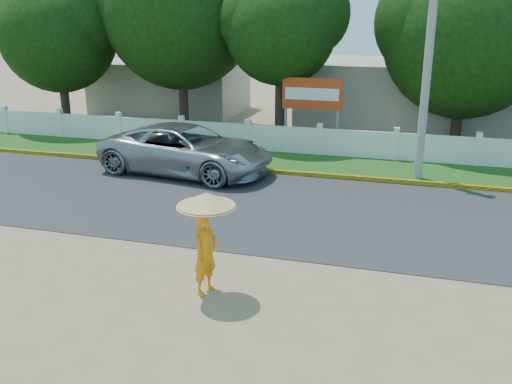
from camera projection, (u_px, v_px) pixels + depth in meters
The scene contains 12 objects.
ground at pixel (231, 273), 12.92m from camera, with size 120.00×120.00×0.00m, color #9E8460.
road at pixel (279, 208), 17.03m from camera, with size 60.00×7.00×0.02m, color #38383A.
grass_verge at pixel (312, 164), 21.82m from camera, with size 60.00×3.50×0.03m, color #2D601E.
curb at pixel (303, 174), 20.25m from camera, with size 40.00×0.18×0.16m, color yellow.
fence at pixel (319, 142), 22.98m from camera, with size 40.00×0.10×1.10m, color silver.
building_near at pixel (405, 95), 28.07m from camera, with size 10.00×6.00×3.20m, color #B7AD99.
building_far at pixel (171, 86), 32.48m from camera, with size 8.00×5.00×2.80m, color #B7AD99.
utility_pole at pixel (426, 81), 18.93m from camera, with size 0.28×0.28×6.80m, color gray.
vehicle at pixel (186, 150), 20.40m from camera, with size 2.88×6.25×1.74m, color #9B9EA2.
monk_with_parasol at pixel (206, 228), 11.61m from camera, with size 1.22×1.22×2.21m.
billboard at pixel (312, 98), 23.64m from camera, with size 2.50×0.13×2.95m.
tree_row at pixel (430, 27), 23.47m from camera, with size 39.71×7.52×9.03m.
Camera 1 is at (3.80, -11.10, 5.75)m, focal length 40.00 mm.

